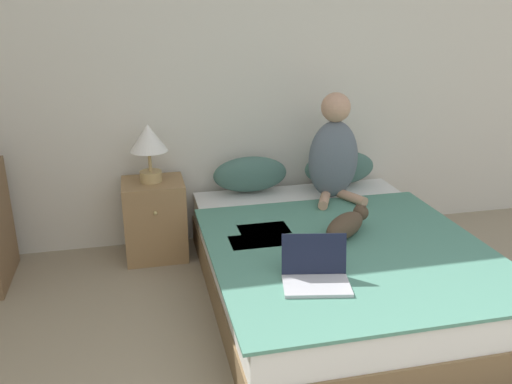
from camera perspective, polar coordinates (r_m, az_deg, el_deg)
The scene contains 9 objects.
wall_back at distance 4.30m, azimuth 2.76°, elevation 11.87°, with size 5.76×0.05×2.55m.
bed at distance 3.60m, azimuth 8.45°, elevation -7.73°, with size 1.68×2.14×0.44m.
pillow_near at distance 4.20m, azimuth -0.62°, elevation 1.88°, with size 0.58×0.21×0.28m.
pillow_far at distance 4.41m, azimuth 8.77°, elevation 2.52°, with size 0.58×0.21×0.28m.
person_sitting at distance 4.05m, azimuth 8.20°, elevation 4.11°, with size 0.39×0.38×0.79m.
cat_tabby at distance 3.47m, azimuth 9.51°, elevation -3.40°, with size 0.52×0.40×0.16m.
laptop_open at distance 2.91m, azimuth 6.29°, elevation -8.58°, with size 0.40×0.34×0.24m.
nightstand at distance 4.14m, azimuth -10.59°, elevation -2.82°, with size 0.45×0.42×0.60m.
table_lamp at distance 3.96m, azimuth -11.24°, elevation 5.13°, with size 0.27×0.27×0.43m.
Camera 1 is at (-1.15, -0.65, 1.86)m, focal length 38.00 mm.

